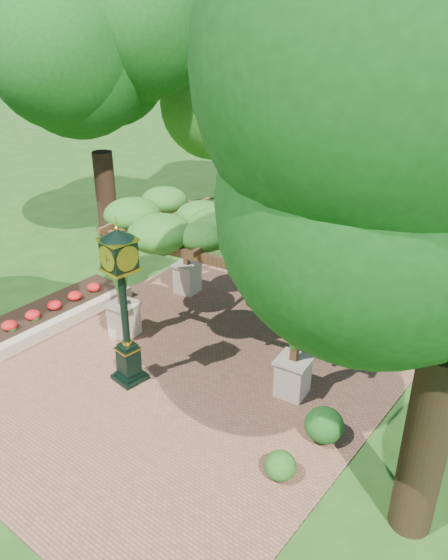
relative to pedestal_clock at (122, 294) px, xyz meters
The scene contains 13 objects.
ground 2.81m from the pedestal_clock, 17.03° to the left, with size 120.00×120.00×0.00m, color #1E4714.
brick_plaza 3.06m from the pedestal_clock, 52.64° to the left, with size 10.00×12.00×0.04m, color brown.
border_wall 4.41m from the pedestal_clock, 167.41° to the left, with size 0.35×5.00×0.40m, color #C6B793.
flower_bed 5.18m from the pedestal_clock, 169.86° to the left, with size 1.50×5.00×0.36m, color red.
pedestal_clock is the anchor object (origin of this frame).
pergola 3.61m from the pedestal_clock, 77.16° to the left, with size 6.88×4.77×4.06m.
sundial 8.19m from the pedestal_clock, 69.59° to the left, with size 0.59×0.59×1.03m.
shrub_front 5.53m from the pedestal_clock, ahead, with size 0.68×0.68×0.61m, color #225317.
shrub_mid 5.73m from the pedestal_clock, 12.37° to the left, with size 0.90×0.90×0.81m, color #174714.
shrub_back 8.29m from the pedestal_clock, 48.03° to the left, with size 0.95×0.95×0.85m, color #2D6C1F.
tree_west_near 10.76m from the pedestal_clock, 141.60° to the left, with size 5.25×5.25×10.13m.
tree_west_far 14.95m from the pedestal_clock, 115.24° to the left, with size 4.74×4.74×9.04m.
tree_north 15.47m from the pedestal_clock, 80.08° to the left, with size 4.54×4.54×8.19m.
Camera 1 is at (8.34, -8.17, 8.85)m, focal length 35.00 mm.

